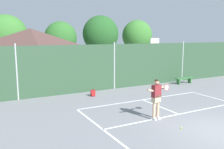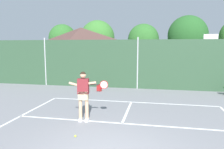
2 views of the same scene
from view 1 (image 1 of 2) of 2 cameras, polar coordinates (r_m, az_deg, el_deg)
ground_plane at (r=10.79m, az=24.74°, el=-12.18°), size 120.00×120.00×0.00m
court_markings at (r=11.16m, az=22.06°, el=-11.28°), size 8.30×11.10×0.01m
chainlink_fence at (r=17.17m, az=0.54°, el=1.87°), size 26.09×0.09×3.33m
basketball_hoop at (r=20.90m, az=9.91°, el=5.01°), size 0.90×0.67×3.55m
clubhouse_building at (r=18.64m, az=-18.37°, el=3.92°), size 6.12×4.65×4.29m
treeline_backdrop at (r=28.17m, az=-10.44°, el=9.01°), size 24.22×3.97×6.17m
tennis_player at (r=11.09m, az=10.42°, el=-4.88°), size 1.42×0.35×1.85m
tennis_ball at (r=10.53m, az=16.01°, el=-12.01°), size 0.07×0.07×0.07m
backpack_red at (r=15.29m, az=-4.51°, el=-4.41°), size 0.31×0.28×0.46m
courtside_bench at (r=19.97m, az=16.62°, el=-1.07°), size 1.60×0.36×0.48m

